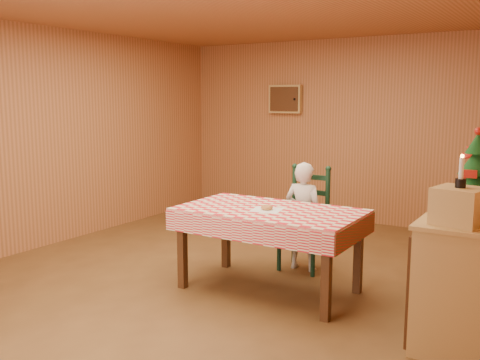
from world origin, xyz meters
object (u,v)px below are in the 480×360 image
seated_child (303,216)px  dining_table (269,218)px  crate (459,206)px  christmas_tree (476,172)px  ladder_chair (306,221)px  storage_bin (453,282)px  shelf_unit (463,274)px

seated_child → dining_table: bearing=90.0°
crate → christmas_tree: christmas_tree is taller
dining_table → crate: size_ratio=5.52×
dining_table → christmas_tree: 1.77m
ladder_chair → storage_bin: bearing=-10.2°
christmas_tree → storage_bin: 1.06m
dining_table → storage_bin: 1.67m
shelf_unit → storage_bin: (-0.15, 0.55, -0.26)m
shelf_unit → storage_bin: 0.63m
crate → ladder_chair: bearing=143.9°
seated_child → shelf_unit: 1.84m
seated_child → christmas_tree: bearing=162.8°
ladder_chair → shelf_unit: (1.67, -0.83, -0.04)m
ladder_chair → dining_table: bearing=-90.0°
shelf_unit → dining_table: bearing=178.6°
christmas_tree → dining_table: bearing=-172.9°
storage_bin → ladder_chair: bearing=169.8°
seated_child → storage_bin: size_ratio=2.71×
storage_bin → crate: bearing=-80.3°
crate → storage_bin: crate is taller
shelf_unit → christmas_tree: 0.79m
dining_table → seated_child: seated_child is taller
dining_table → shelf_unit: 1.69m
seated_child → christmas_tree: christmas_tree is taller
christmas_tree → storage_bin: christmas_tree is taller
ladder_chair → christmas_tree: (1.68, -0.58, 0.71)m
shelf_unit → crate: bearing=-88.8°
storage_bin → shelf_unit: bearing=-74.4°
dining_table → shelf_unit: shelf_unit is taller
crate → storage_bin: bearing=99.7°
ladder_chair → christmas_tree: bearing=-19.0°
shelf_unit → christmas_tree: (0.01, 0.25, 0.74)m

